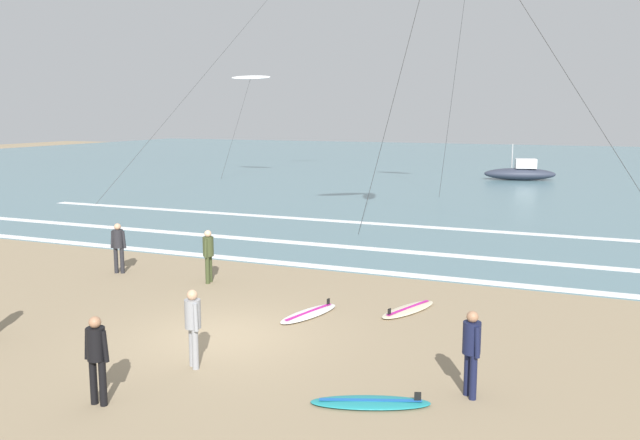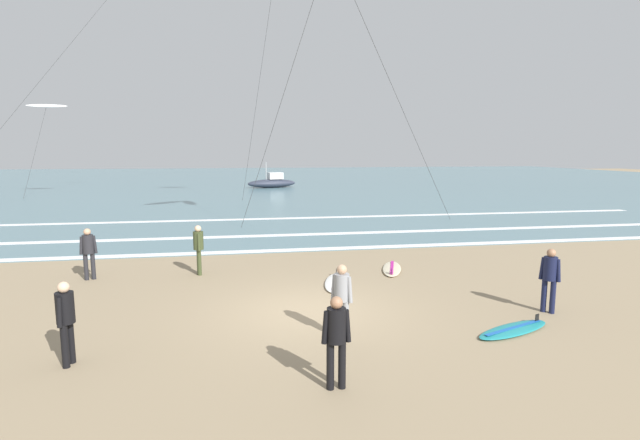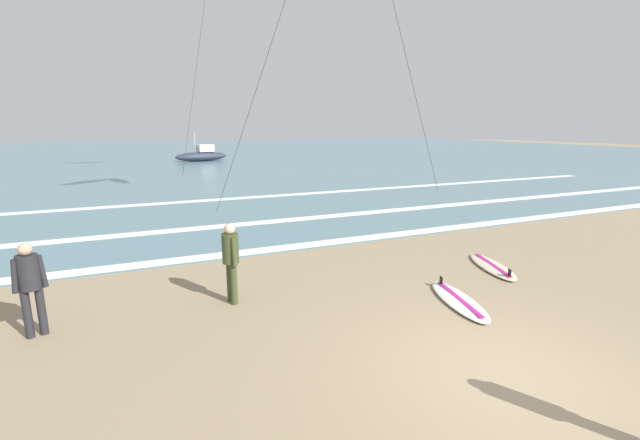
# 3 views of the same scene
# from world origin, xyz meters

# --- Properties ---
(ground_plane) EXTENTS (160.00, 160.00, 0.00)m
(ground_plane) POSITION_xyz_m (0.00, 0.00, 0.00)
(ground_plane) COLOR #937F60
(ocean_surface) EXTENTS (140.00, 90.00, 0.01)m
(ocean_surface) POSITION_xyz_m (0.00, 51.91, 0.01)
(ocean_surface) COLOR slate
(ocean_surface) RESTS_ON ground
(wave_foam_shoreline) EXTENTS (55.24, 0.56, 0.01)m
(wave_foam_shoreline) POSITION_xyz_m (-1.68, 7.31, 0.01)
(wave_foam_shoreline) COLOR white
(wave_foam_shoreline) RESTS_ON ocean_surface
(wave_foam_mid_break) EXTENTS (54.73, 0.61, 0.01)m
(wave_foam_mid_break) POSITION_xyz_m (-0.94, 10.72, 0.01)
(wave_foam_mid_break) COLOR white
(wave_foam_mid_break) RESTS_ON ocean_surface
(wave_foam_outer_break) EXTENTS (43.89, 0.62, 0.01)m
(wave_foam_outer_break) POSITION_xyz_m (1.60, 16.26, 0.01)
(wave_foam_outer_break) COLOR white
(wave_foam_outer_break) RESTS_ON ocean_surface
(surfer_right_near) EXTENTS (0.32, 0.52, 1.60)m
(surfer_right_near) POSITION_xyz_m (-4.82, -2.23, 0.96)
(surfer_right_near) COLOR black
(surfer_right_near) RESTS_ON ground
(surfer_left_near) EXTENTS (0.51, 0.32, 1.60)m
(surfer_left_near) POSITION_xyz_m (-6.20, 4.04, 0.96)
(surfer_left_near) COLOR #232328
(surfer_left_near) RESTS_ON ground
(surfer_left_far) EXTENTS (0.40, 0.45, 1.60)m
(surfer_left_far) POSITION_xyz_m (5.79, -1.11, 0.96)
(surfer_left_far) COLOR #141938
(surfer_left_far) RESTS_ON ground
(surfer_mid_group) EXTENTS (0.45, 0.39, 1.60)m
(surfer_mid_group) POSITION_xyz_m (0.45, -1.82, 0.96)
(surfer_mid_group) COLOR gray
(surfer_mid_group) RESTS_ON ground
(surfer_background_far) EXTENTS (0.32, 0.52, 1.60)m
(surfer_background_far) POSITION_xyz_m (-2.93, 4.09, 0.96)
(surfer_background_far) COLOR #384223
(surfer_background_far) RESTS_ON ground
(surfer_foreground_main) EXTENTS (0.51, 0.32, 1.60)m
(surfer_foreground_main) POSITION_xyz_m (-0.11, -3.94, 0.96)
(surfer_foreground_main) COLOR black
(surfer_foreground_main) RESTS_ON ground
(surfboard_right_spare) EXTENTS (1.26, 2.18, 0.25)m
(surfboard_right_spare) POSITION_xyz_m (3.35, 3.59, 0.05)
(surfboard_right_spare) COLOR beige
(surfboard_right_spare) RESTS_ON ground
(surfboard_foreground_flat) EXTENTS (2.18, 1.32, 0.25)m
(surfboard_foreground_flat) POSITION_xyz_m (4.26, -2.12, 0.05)
(surfboard_foreground_flat) COLOR teal
(surfboard_foreground_flat) RESTS_ON ground
(surfboard_left_pile) EXTENTS (1.11, 2.18, 0.25)m
(surfboard_left_pile) POSITION_xyz_m (1.15, 2.27, 0.05)
(surfboard_left_pile) COLOR silver
(surfboard_left_pile) RESTS_ON ground
(kite_white_high_left) EXTENTS (3.31, 2.44, 7.86)m
(kite_white_high_left) POSITION_xyz_m (-17.27, 33.10, 7.61)
(kite_white_high_left) COLOR white
(kite_white_high_left) RESTS_ON ground
(offshore_boat) EXTENTS (5.45, 2.85, 2.70)m
(offshore_boat) POSITION_xyz_m (2.01, 39.57, 0.55)
(offshore_boat) COLOR #2D3342
(offshore_boat) RESTS_ON ground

